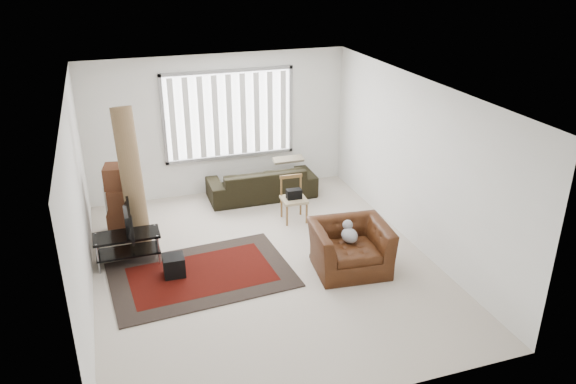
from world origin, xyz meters
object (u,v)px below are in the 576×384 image
moving_boxes (123,203)px  sofa (262,178)px  side_chair (294,197)px  armchair (350,244)px  tv_stand (127,242)px

moving_boxes → sofa: (2.61, 0.76, -0.18)m
side_chair → armchair: bearing=-79.7°
armchair → tv_stand: bearing=164.4°
tv_stand → moving_boxes: (0.01, 0.98, 0.22)m
tv_stand → side_chair: bearing=12.0°
side_chair → armchair: 1.86m
sofa → armchair: 3.02m
sofa → side_chair: (0.26, -1.13, 0.05)m
tv_stand → side_chair: 2.95m
armchair → side_chair: bearing=103.6°
moving_boxes → sofa: moving_boxes is taller
armchair → moving_boxes: bearing=150.5°
tv_stand → moving_boxes: bearing=89.2°
side_chair → sofa: bearing=105.5°
moving_boxes → tv_stand: bearing=-90.8°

